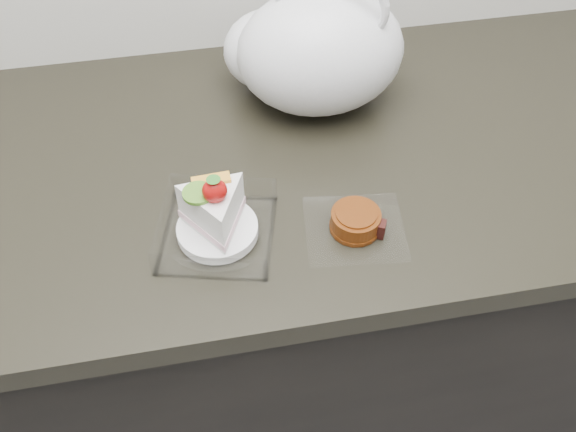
{
  "coord_description": "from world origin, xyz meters",
  "views": [
    {
      "loc": [
        -0.08,
        0.95,
        1.59
      ],
      "look_at": [
        0.03,
        1.52,
        0.94
      ],
      "focal_mm": 40.0,
      "sensor_mm": 36.0,
      "label": 1
    }
  ],
  "objects": [
    {
      "name": "counter",
      "position": [
        0.0,
        1.69,
        0.45
      ],
      "size": [
        2.04,
        0.64,
        0.9
      ],
      "color": "black",
      "rests_on": "ground"
    },
    {
      "name": "mooncake_wrap",
      "position": [
        0.13,
        1.51,
        0.91
      ],
      "size": [
        0.15,
        0.15,
        0.03
      ],
      "rotation": [
        0.0,
        0.0,
        0.05
      ],
      "color": "white",
      "rests_on": "counter"
    },
    {
      "name": "cake_tray",
      "position": [
        -0.07,
        1.54,
        0.93
      ],
      "size": [
        0.19,
        0.19,
        0.12
      ],
      "rotation": [
        0.0,
        0.0,
        -0.25
      ],
      "color": "white",
      "rests_on": "counter"
    },
    {
      "name": "plastic_bag",
      "position": [
        0.12,
        1.81,
        1.0
      ],
      "size": [
        0.34,
        0.3,
        0.25
      ],
      "rotation": [
        0.0,
        0.0,
        -0.43
      ],
      "color": "white",
      "rests_on": "counter"
    }
  ]
}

